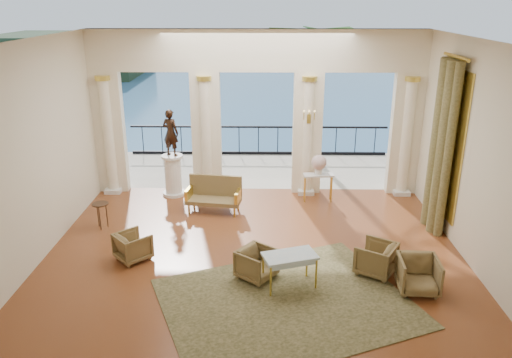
{
  "coord_description": "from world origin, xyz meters",
  "views": [
    {
      "loc": [
        0.22,
        -9.59,
        5.25
      ],
      "look_at": [
        0.04,
        0.6,
        1.54
      ],
      "focal_mm": 35.0,
      "sensor_mm": 36.0,
      "label": 1
    }
  ],
  "objects_px": {
    "armchair_b": "(418,273)",
    "armchair_d": "(133,245)",
    "side_table": "(101,207)",
    "armchair_a": "(257,262)",
    "pedestal": "(173,176)",
    "statue": "(171,133)",
    "armchair_c": "(376,257)",
    "game_table": "(290,258)",
    "settee": "(214,194)",
    "console_table": "(318,179)"
  },
  "relations": [
    {
      "from": "pedestal",
      "to": "statue",
      "type": "xyz_separation_m",
      "value": [
        0.0,
        0.0,
        1.25
      ]
    },
    {
      "from": "statue",
      "to": "armchair_b",
      "type": "bearing_deg",
      "value": 161.15
    },
    {
      "from": "console_table",
      "to": "settee",
      "type": "bearing_deg",
      "value": -171.3
    },
    {
      "from": "pedestal",
      "to": "console_table",
      "type": "xyz_separation_m",
      "value": [
        4.02,
        -0.38,
        0.08
      ]
    },
    {
      "from": "armchair_c",
      "to": "pedestal",
      "type": "relative_size",
      "value": 0.62
    },
    {
      "from": "armchair_d",
      "to": "side_table",
      "type": "distance_m",
      "value": 1.92
    },
    {
      "from": "settee",
      "to": "statue",
      "type": "relative_size",
      "value": 1.14
    },
    {
      "from": "statue",
      "to": "pedestal",
      "type": "bearing_deg",
      "value": -0.0
    },
    {
      "from": "armchair_b",
      "to": "side_table",
      "type": "xyz_separation_m",
      "value": [
        -6.83,
        2.65,
        0.17
      ]
    },
    {
      "from": "armchair_a",
      "to": "game_table",
      "type": "bearing_deg",
      "value": -79.27
    },
    {
      "from": "statue",
      "to": "console_table",
      "type": "height_order",
      "value": "statue"
    },
    {
      "from": "armchair_d",
      "to": "side_table",
      "type": "bearing_deg",
      "value": -6.07
    },
    {
      "from": "armchair_b",
      "to": "armchair_d",
      "type": "xyz_separation_m",
      "value": [
        -5.69,
        1.12,
        -0.05
      ]
    },
    {
      "from": "game_table",
      "to": "side_table",
      "type": "xyz_separation_m",
      "value": [
        -4.41,
        2.55,
        -0.07
      ]
    },
    {
      "from": "armchair_b",
      "to": "statue",
      "type": "relative_size",
      "value": 0.59
    },
    {
      "from": "statue",
      "to": "game_table",
      "type": "bearing_deg",
      "value": 145.42
    },
    {
      "from": "armchair_c",
      "to": "side_table",
      "type": "relative_size",
      "value": 1.14
    },
    {
      "from": "game_table",
      "to": "console_table",
      "type": "xyz_separation_m",
      "value": [
        0.97,
        4.36,
        0.02
      ]
    },
    {
      "from": "armchair_c",
      "to": "settee",
      "type": "distance_m",
      "value": 4.71
    },
    {
      "from": "armchair_b",
      "to": "console_table",
      "type": "bearing_deg",
      "value": 111.11
    },
    {
      "from": "settee",
      "to": "console_table",
      "type": "bearing_deg",
      "value": 23.18
    },
    {
      "from": "armchair_b",
      "to": "settee",
      "type": "distance_m",
      "value": 5.63
    },
    {
      "from": "pedestal",
      "to": "statue",
      "type": "distance_m",
      "value": 1.25
    },
    {
      "from": "side_table",
      "to": "armchair_a",
      "type": "bearing_deg",
      "value": -30.58
    },
    {
      "from": "settee",
      "to": "side_table",
      "type": "height_order",
      "value": "settee"
    },
    {
      "from": "settee",
      "to": "armchair_b",
      "type": "bearing_deg",
      "value": -33.1
    },
    {
      "from": "game_table",
      "to": "armchair_b",
      "type": "bearing_deg",
      "value": -20.69
    },
    {
      "from": "pedestal",
      "to": "side_table",
      "type": "xyz_separation_m",
      "value": [
        -1.36,
        -2.19,
        -0.02
      ]
    },
    {
      "from": "armchair_d",
      "to": "game_table",
      "type": "bearing_deg",
      "value": -150.23
    },
    {
      "from": "armchair_a",
      "to": "statue",
      "type": "distance_m",
      "value": 5.25
    },
    {
      "from": "armchair_a",
      "to": "game_table",
      "type": "xyz_separation_m",
      "value": [
        0.63,
        -0.31,
        0.28
      ]
    },
    {
      "from": "armchair_c",
      "to": "settee",
      "type": "relative_size",
      "value": 0.49
    },
    {
      "from": "armchair_c",
      "to": "statue",
      "type": "distance_m",
      "value": 6.54
    },
    {
      "from": "armchair_d",
      "to": "armchair_b",
      "type": "bearing_deg",
      "value": -144.08
    },
    {
      "from": "armchair_d",
      "to": "settee",
      "type": "xyz_separation_m",
      "value": [
        1.48,
        2.62,
        0.13
      ]
    },
    {
      "from": "armchair_a",
      "to": "armchair_c",
      "type": "xyz_separation_m",
      "value": [
        2.39,
        0.22,
        0.02
      ]
    },
    {
      "from": "armchair_b",
      "to": "statue",
      "type": "distance_m",
      "value": 7.44
    },
    {
      "from": "armchair_a",
      "to": "console_table",
      "type": "distance_m",
      "value": 4.36
    },
    {
      "from": "armchair_d",
      "to": "pedestal",
      "type": "height_order",
      "value": "pedestal"
    },
    {
      "from": "armchair_a",
      "to": "side_table",
      "type": "height_order",
      "value": "armchair_a"
    },
    {
      "from": "settee",
      "to": "armchair_d",
      "type": "bearing_deg",
      "value": -110.94
    },
    {
      "from": "armchair_c",
      "to": "side_table",
      "type": "xyz_separation_m",
      "value": [
        -6.17,
        2.01,
        0.18
      ]
    },
    {
      "from": "armchair_b",
      "to": "armchair_d",
      "type": "height_order",
      "value": "armchair_b"
    },
    {
      "from": "armchair_d",
      "to": "game_table",
      "type": "distance_m",
      "value": 3.43
    },
    {
      "from": "armchair_a",
      "to": "statue",
      "type": "xyz_separation_m",
      "value": [
        -2.42,
        4.42,
        1.46
      ]
    },
    {
      "from": "statue",
      "to": "console_table",
      "type": "xyz_separation_m",
      "value": [
        4.02,
        -0.38,
        -1.17
      ]
    },
    {
      "from": "armchair_a",
      "to": "side_table",
      "type": "relative_size",
      "value": 1.08
    },
    {
      "from": "pedestal",
      "to": "side_table",
      "type": "bearing_deg",
      "value": -121.94
    },
    {
      "from": "side_table",
      "to": "statue",
      "type": "bearing_deg",
      "value": 58.06
    },
    {
      "from": "pedestal",
      "to": "armchair_c",
      "type": "bearing_deg",
      "value": -41.19
    }
  ]
}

